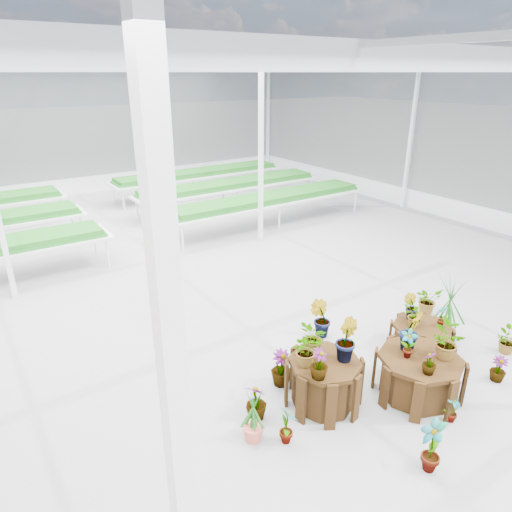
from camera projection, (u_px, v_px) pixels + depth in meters
ground_plane at (249, 341)px, 7.66m from camera, size 24.00×24.00×0.00m
greenhouse_shell at (248, 212)px, 6.82m from camera, size 18.00×24.00×4.50m
steel_frame at (248, 212)px, 6.82m from camera, size 18.00×24.00×4.50m
nursery_benches at (111, 215)px, 13.03m from camera, size 16.00×7.00×0.84m
plinth_tall at (324, 382)px, 6.11m from camera, size 1.21×1.21×0.68m
plinth_mid at (418, 376)px, 6.28m from camera, size 1.33×1.33×0.62m
plinth_low at (421, 337)px, 7.38m from camera, size 1.05×1.05×0.43m
nursery_plants at (385, 343)px, 6.62m from camera, size 4.96×3.28×1.30m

